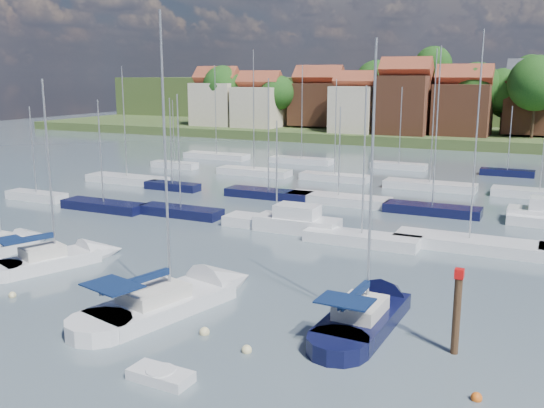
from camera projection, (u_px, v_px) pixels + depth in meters
The scene contains 17 objects.
ground at pixel (415, 195), 65.37m from camera, with size 260.00×260.00×0.00m, color #495B63.
sailboat_left at pixel (64, 259), 41.22m from camera, with size 5.99×10.12×13.47m.
sailboat_centre at pixel (186, 297), 34.26m from camera, with size 6.45×13.20×17.28m.
sailboat_navy at pixel (372, 311), 32.13m from camera, with size 3.41×11.36×15.61m.
sailboat_far at pixel (7, 247), 44.31m from camera, with size 2.47×9.08×12.13m.
tender at pixel (161, 376), 25.50m from camera, with size 2.81×1.39×0.60m.
timber_piling at pixel (455, 332), 27.85m from camera, with size 0.40×0.40×6.34m.
buoy_a at pixel (13, 297), 35.17m from camera, with size 0.44×0.44×0.44m, color beige.
buoy_b at pixel (95, 333), 30.27m from camera, with size 0.55×0.55×0.55m, color beige.
buoy_c at pixel (146, 323), 31.46m from camera, with size 0.54×0.54×0.54m, color #D85914.
buoy_d at pixel (247, 352), 28.19m from camera, with size 0.49×0.49×0.49m, color beige.
buoy_e at pixel (353, 298), 35.05m from camera, with size 0.41×0.41×0.41m, color #D85914.
buoy_f at pixel (476, 400), 24.02m from camera, with size 0.46×0.46×0.46m, color #D85914.
buoy_g at pixel (205, 334), 30.15m from camera, with size 0.52×0.52×0.52m, color beige.
buoy_h at pixel (70, 263), 41.52m from camera, with size 0.44×0.44×0.44m, color beige.
marina_field at pixel (424, 200), 60.19m from camera, with size 79.62×41.41×15.93m.
far_shore_town at pixel (511, 109), 145.29m from camera, with size 212.46×90.00×22.27m.
Camera 1 is at (13.64, -24.56, 12.63)m, focal length 40.00 mm.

